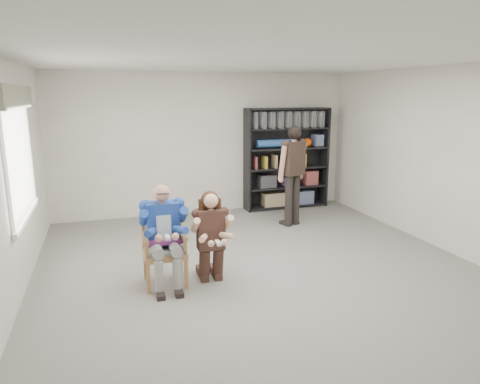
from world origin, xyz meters
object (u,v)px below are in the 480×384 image
object	(u,v)px
bookshelf	(287,159)
standing_man	(293,177)
kneeling_woman	(211,238)
armchair	(164,247)
seated_man	(164,235)

from	to	relation	value
bookshelf	standing_man	xyz separation A→B (m)	(-0.42, -1.22, -0.14)
kneeling_woman	standing_man	xyz separation A→B (m)	(2.02, 1.94, 0.32)
armchair	bookshelf	size ratio (longest dim) A/B	0.48
armchair	kneeling_woman	xyz separation A→B (m)	(0.58, -0.12, 0.10)
kneeling_woman	bookshelf	size ratio (longest dim) A/B	0.57
armchair	kneeling_woman	world-z (taller)	kneeling_woman
armchair	seated_man	distance (m)	0.15
seated_man	bookshelf	xyz separation A→B (m)	(3.02, 3.04, 0.40)
seated_man	standing_man	size ratio (longest dim) A/B	0.71
armchair	kneeling_woman	bearing A→B (deg)	-10.72
kneeling_woman	bookshelf	distance (m)	4.02
standing_man	kneeling_woman	bearing A→B (deg)	-156.58
armchair	standing_man	size ratio (longest dim) A/B	0.55
armchair	standing_man	bearing A→B (deg)	35.97
seated_man	standing_man	world-z (taller)	standing_man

